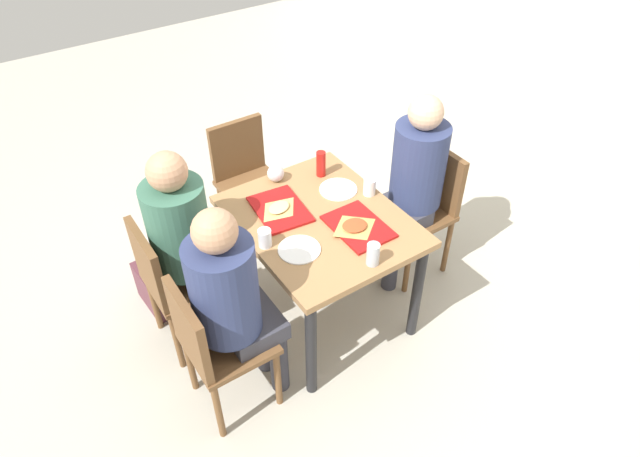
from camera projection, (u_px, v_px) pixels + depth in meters
name	position (u px, v px, depth m)	size (l,w,h in m)	color
ground_plane	(320.00, 310.00, 3.57)	(10.00, 10.00, 0.02)	#B2AD9E
main_table	(320.00, 233.00, 3.14)	(1.03, 0.84, 0.75)	#9E7247
chair_near_left	(171.00, 279.00, 3.05)	(0.40, 0.40, 0.87)	brown
chair_near_right	(212.00, 343.00, 2.73)	(0.40, 0.40, 0.87)	brown
chair_far_side	(425.00, 202.00, 3.57)	(0.40, 0.40, 0.87)	brown
chair_left_end	(246.00, 174.00, 3.79)	(0.40, 0.40, 0.87)	brown
person_in_red	(188.00, 235.00, 2.95)	(0.32, 0.42, 1.28)	#383842
person_in_brown_jacket	(233.00, 296.00, 2.63)	(0.32, 0.42, 1.28)	#383842
person_far_side	(413.00, 177.00, 3.35)	(0.32, 0.42, 1.28)	#383842
tray_red_near	(280.00, 209.00, 3.12)	(0.36, 0.26, 0.02)	#B21414
tray_red_far	(358.00, 226.00, 3.01)	(0.36, 0.26, 0.02)	#B21414
paper_plate_center	(338.00, 189.00, 3.27)	(0.22, 0.22, 0.01)	white
paper_plate_near_edge	(299.00, 250.00, 2.88)	(0.22, 0.22, 0.01)	white
pizza_slice_a	(279.00, 208.00, 3.10)	(0.20, 0.23, 0.02)	#DBAD60
pizza_slice_b	(355.00, 226.00, 2.99)	(0.18, 0.20, 0.02)	tan
plastic_cup_a	(369.00, 187.00, 3.21)	(0.07, 0.07, 0.10)	white
plastic_cup_b	(265.00, 238.00, 2.88)	(0.07, 0.07, 0.10)	white
soda_can	(373.00, 254.00, 2.77)	(0.07, 0.07, 0.12)	#B7BCC6
condiment_bottle	(321.00, 164.00, 3.33)	(0.06, 0.06, 0.16)	red
foil_bundle	(276.00, 173.00, 3.31)	(0.10, 0.10, 0.10)	silver
handbag	(157.00, 288.00, 3.51)	(0.32, 0.16, 0.28)	#592D38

